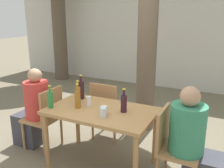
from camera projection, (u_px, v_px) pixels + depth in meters
The scene contains 16 objects.
ground_plane at pixel (102, 164), 3.27m from camera, with size 30.00×30.00×0.00m, color #706651.
cafe_building_wall at pixel (176, 34), 6.25m from camera, with size 10.00×0.08×2.80m.
dining_table_front at pixel (101, 117), 3.09m from camera, with size 1.32×0.81×0.77m.
patio_chair_0 at pixel (46, 115), 3.51m from camera, with size 0.44×0.44×0.92m.
patio_chair_1 at pixel (172, 143), 2.75m from camera, with size 0.44×0.44×0.92m.
patio_chair_2 at pixel (106, 108), 3.79m from camera, with size 0.44×0.44×0.92m.
person_seated_0 at pixel (33, 112), 3.62m from camera, with size 0.57×0.35×1.18m.
person_seated_1 at pixel (194, 147), 2.64m from camera, with size 0.59×0.38×1.20m.
wine_bottle_0 at pixel (81, 90), 3.42m from camera, with size 0.08×0.08×0.34m.
green_bottle_1 at pixel (50, 99), 3.09m from camera, with size 0.07×0.07×0.29m.
amber_bottle_2 at pixel (78, 99), 3.08m from camera, with size 0.07×0.07×0.32m.
amber_bottle_3 at pixel (78, 94), 3.26m from camera, with size 0.07×0.07×0.30m.
wine_bottle_4 at pixel (124, 103), 2.96m from camera, with size 0.08×0.08×0.29m.
drinking_glass_0 at pixel (103, 113), 2.81m from camera, with size 0.07×0.07×0.11m.
drinking_glass_1 at pixel (89, 101), 3.16m from camera, with size 0.06×0.06×0.13m.
drinking_glass_2 at pixel (104, 110), 2.92m from camera, with size 0.08×0.08×0.09m.
Camera 1 is at (1.40, -2.50, 1.91)m, focal length 40.00 mm.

